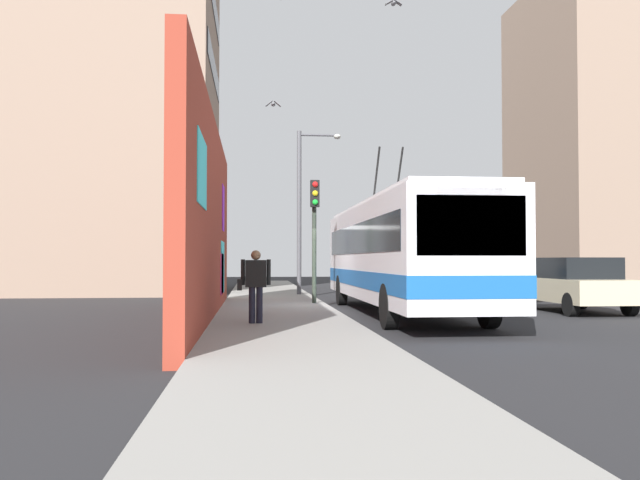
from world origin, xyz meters
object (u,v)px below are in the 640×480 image
object	(u,v)px
parked_car_black	(498,278)
pedestrian_near_wall	(255,281)
city_bus	(400,252)
parked_car_navy	(452,274)
traffic_light	(315,220)
parked_car_champagne	(576,283)
street_lamp	(304,200)

from	to	relation	value
parked_car_black	pedestrian_near_wall	world-z (taller)	pedestrian_near_wall
city_bus	parked_car_navy	bearing A→B (deg)	-22.85
pedestrian_near_wall	traffic_light	xyz separation A→B (m)	(6.50, -1.88, 1.72)
parked_car_black	city_bus	bearing A→B (deg)	141.20
city_bus	pedestrian_near_wall	size ratio (longest dim) A/B	7.88
traffic_light	parked_car_navy	bearing A→B (deg)	-37.26
parked_car_black	pedestrian_near_wall	size ratio (longest dim) A/B	2.66
pedestrian_near_wall	traffic_light	world-z (taller)	traffic_light
parked_car_champagne	traffic_light	bearing A→B (deg)	71.52
parked_car_black	street_lamp	bearing A→B (deg)	75.47
parked_car_navy	traffic_light	size ratio (longest dim) A/B	1.11
parked_car_navy	traffic_light	world-z (taller)	traffic_light
pedestrian_near_wall	parked_car_navy	bearing A→B (deg)	-29.72
city_bus	traffic_light	world-z (taller)	city_bus
street_lamp	parked_car_champagne	bearing A→B (deg)	-138.24
parked_car_champagne	traffic_light	world-z (taller)	traffic_light
parked_car_black	traffic_light	xyz separation A→B (m)	(-3.79, 7.35, 1.95)
city_bus	parked_car_champagne	distance (m)	5.28
street_lamp	traffic_light	bearing A→B (deg)	179.02
parked_car_black	traffic_light	bearing A→B (deg)	117.26
traffic_light	parked_car_champagne	bearing A→B (deg)	-108.48
parked_car_champagne	traffic_light	distance (m)	7.99
city_bus	pedestrian_near_wall	bearing A→B (deg)	133.48
parked_car_champagne	parked_car_black	bearing A→B (deg)	0.00
parked_car_champagne	pedestrian_near_wall	size ratio (longest dim) A/B	2.62
parked_car_black	street_lamp	xyz separation A→B (m)	(1.88, 7.25, 3.07)
traffic_light	city_bus	bearing A→B (deg)	-141.27
city_bus	traffic_light	xyz separation A→B (m)	(2.68, 2.15, 1.05)
traffic_light	street_lamp	world-z (taller)	street_lamp
city_bus	pedestrian_near_wall	world-z (taller)	city_bus
city_bus	parked_car_black	bearing A→B (deg)	-38.80
city_bus	parked_car_navy	world-z (taller)	city_bus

